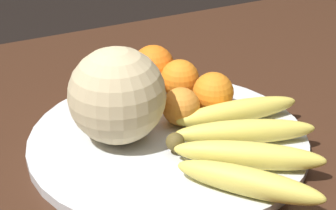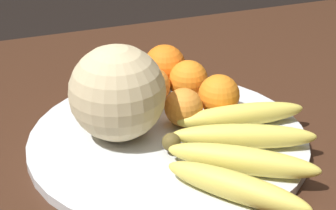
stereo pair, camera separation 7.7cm
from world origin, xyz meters
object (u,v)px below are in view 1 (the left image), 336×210
(melon, at_px, (117,96))
(orange_back_left, at_px, (120,75))
(orange_top_small, at_px, (181,107))
(orange_front_right, at_px, (103,91))
(orange_mid_center, at_px, (213,92))
(kitchen_table, at_px, (169,204))
(banana_bunch, at_px, (244,144))
(orange_side_extra, at_px, (153,66))
(fruit_bowl, at_px, (168,140))
(orange_back_right, at_px, (144,87))
(orange_front_left, at_px, (180,79))

(melon, height_order, orange_back_left, melon)
(orange_back_left, bearing_deg, orange_top_small, -73.07)
(orange_front_right, relative_size, orange_mid_center, 0.93)
(kitchen_table, height_order, melon, melon)
(melon, xyz_separation_m, banana_bunch, (0.13, -0.12, -0.05))
(orange_front_right, distance_m, orange_side_extra, 0.11)
(fruit_bowl, bearing_deg, orange_mid_center, 20.83)
(fruit_bowl, distance_m, orange_mid_center, 0.11)
(banana_bunch, distance_m, orange_front_right, 0.24)
(orange_front_right, bearing_deg, orange_back_right, -16.14)
(orange_front_right, bearing_deg, orange_back_left, 39.76)
(orange_back_right, relative_size, orange_side_extra, 0.85)
(banana_bunch, distance_m, orange_side_extra, 0.25)
(orange_side_extra, bearing_deg, orange_back_right, -127.22)
(kitchen_table, height_order, orange_front_left, orange_front_left)
(melon, bearing_deg, orange_front_right, 82.72)
(banana_bunch, distance_m, orange_top_small, 0.12)
(orange_mid_center, distance_m, orange_back_left, 0.16)
(orange_front_right, height_order, orange_back_right, same)
(fruit_bowl, distance_m, orange_front_left, 0.13)
(orange_front_right, xyz_separation_m, orange_side_extra, (0.10, 0.04, 0.01))
(fruit_bowl, xyz_separation_m, banana_bunch, (0.07, -0.09, 0.02))
(melon, xyz_separation_m, orange_back_left, (0.06, 0.13, -0.04))
(kitchen_table, distance_m, orange_back_left, 0.22)
(fruit_bowl, relative_size, orange_side_extra, 5.70)
(banana_bunch, xyz_separation_m, orange_front_left, (0.00, 0.19, 0.01))
(orange_mid_center, xyz_separation_m, orange_back_right, (-0.08, 0.07, -0.00))
(banana_bunch, bearing_deg, orange_side_extra, 122.43)
(orange_mid_center, bearing_deg, orange_front_right, 150.03)
(orange_back_left, relative_size, orange_side_extra, 0.88)
(fruit_bowl, height_order, orange_top_small, orange_top_small)
(banana_bunch, relative_size, orange_mid_center, 4.21)
(banana_bunch, bearing_deg, kitchen_table, 164.04)
(orange_front_left, bearing_deg, kitchen_table, -123.19)
(banana_bunch, relative_size, orange_side_extra, 3.77)
(banana_bunch, distance_m, orange_front_left, 0.19)
(orange_front_right, xyz_separation_m, orange_back_right, (0.06, -0.02, 0.00))
(fruit_bowl, relative_size, orange_top_small, 7.02)
(kitchen_table, bearing_deg, orange_back_right, 82.53)
(fruit_bowl, relative_size, orange_front_right, 6.81)
(orange_mid_center, height_order, orange_top_small, orange_mid_center)
(banana_bunch, xyz_separation_m, orange_back_right, (-0.06, 0.19, 0.01))
(kitchen_table, height_order, banana_bunch, banana_bunch)
(orange_back_right, bearing_deg, orange_front_left, -1.23)
(melon, height_order, orange_mid_center, melon)
(banana_bunch, bearing_deg, orange_front_right, 148.23)
(orange_front_right, bearing_deg, kitchen_table, -71.26)
(melon, distance_m, orange_front_right, 0.10)
(orange_mid_center, bearing_deg, banana_bunch, -101.65)
(melon, bearing_deg, orange_front_left, 28.94)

